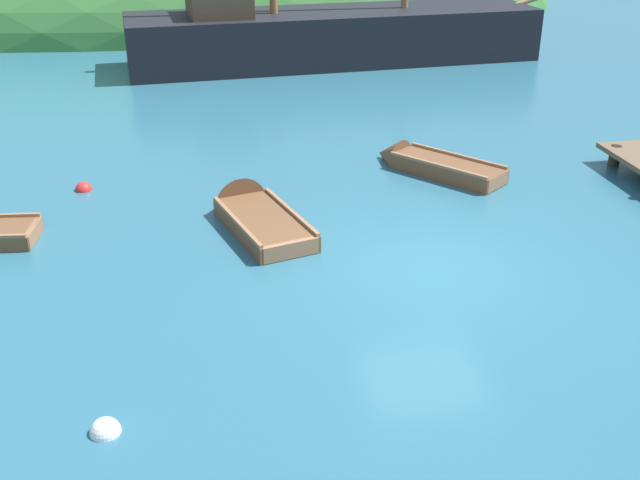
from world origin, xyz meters
name	(u,v)px	position (x,y,z in m)	size (l,w,h in m)	color
ground_plane	(429,269)	(0.00, 0.00, 0.00)	(120.00, 120.00, 0.00)	#285B70
shore_hill	(165,11)	(-4.92, 31.16, 0.00)	(42.92, 20.49, 10.84)	#387033
sailing_ship	(330,43)	(1.48, 17.38, 0.74)	(18.42, 4.90, 12.88)	black
rowboat_portside	(430,166)	(1.59, 5.00, 0.13)	(2.90, 3.30, 0.95)	brown
rowboat_outer_right	(254,217)	(-2.98, 2.72, 0.11)	(2.08, 3.56, 1.19)	brown
buoy_white	(106,432)	(-5.56, -3.65, 0.00)	(0.41, 0.41, 0.41)	white
buoy_red	(84,190)	(-6.68, 5.19, 0.00)	(0.39, 0.39, 0.39)	red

